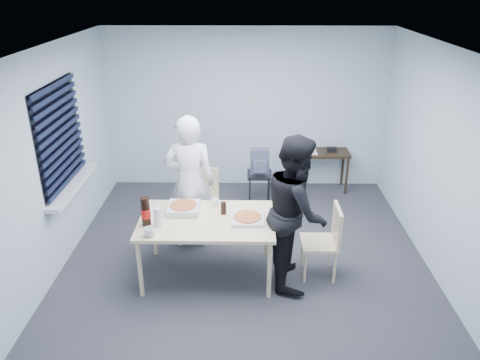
{
  "coord_description": "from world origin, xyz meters",
  "views": [
    {
      "loc": [
        0.01,
        -4.89,
        3.29
      ],
      "look_at": [
        -0.07,
        0.1,
        1.11
      ],
      "focal_mm": 35.0,
      "sensor_mm": 36.0,
      "label": 1
    }
  ],
  "objects_px": {
    "mug_a": "(150,232)",
    "stool": "(259,180)",
    "chair_far": "(203,196)",
    "backpack": "(260,162)",
    "side_table": "(318,156)",
    "soda_bottle": "(146,212)",
    "person_black": "(296,211)",
    "dining_table": "(207,224)",
    "person_white": "(190,183)",
    "chair_right": "(327,237)",
    "mug_b": "(215,202)"
  },
  "relations": [
    {
      "from": "mug_a",
      "to": "stool",
      "type": "bearing_deg",
      "value": 61.8
    },
    {
      "from": "chair_far",
      "to": "backpack",
      "type": "relative_size",
      "value": 2.24
    },
    {
      "from": "side_table",
      "to": "soda_bottle",
      "type": "relative_size",
      "value": 3.02
    },
    {
      "from": "person_black",
      "to": "side_table",
      "type": "bearing_deg",
      "value": -13.63
    },
    {
      "from": "dining_table",
      "to": "person_white",
      "type": "relative_size",
      "value": 0.87
    },
    {
      "from": "person_black",
      "to": "backpack",
      "type": "relative_size",
      "value": 4.45
    },
    {
      "from": "soda_bottle",
      "to": "mug_a",
      "type": "bearing_deg",
      "value": -71.07
    },
    {
      "from": "backpack",
      "to": "soda_bottle",
      "type": "xyz_separation_m",
      "value": [
        -1.31,
        -2.03,
        0.19
      ]
    },
    {
      "from": "dining_table",
      "to": "stool",
      "type": "distance_m",
      "value": 2.02
    },
    {
      "from": "chair_far",
      "to": "stool",
      "type": "bearing_deg",
      "value": 45.63
    },
    {
      "from": "chair_right",
      "to": "side_table",
      "type": "bearing_deg",
      "value": 84.68
    },
    {
      "from": "side_table",
      "to": "mug_b",
      "type": "relative_size",
      "value": 9.99
    },
    {
      "from": "dining_table",
      "to": "person_black",
      "type": "xyz_separation_m",
      "value": [
        1.0,
        -0.06,
        0.2
      ]
    },
    {
      "from": "person_black",
      "to": "soda_bottle",
      "type": "bearing_deg",
      "value": 92.86
    },
    {
      "from": "chair_right",
      "to": "person_white",
      "type": "distance_m",
      "value": 1.83
    },
    {
      "from": "mug_a",
      "to": "backpack",
      "type": "bearing_deg",
      "value": 61.67
    },
    {
      "from": "soda_bottle",
      "to": "person_black",
      "type": "bearing_deg",
      "value": 2.86
    },
    {
      "from": "person_black",
      "to": "stool",
      "type": "distance_m",
      "value": 2.04
    },
    {
      "from": "side_table",
      "to": "mug_b",
      "type": "bearing_deg",
      "value": -125.79
    },
    {
      "from": "person_white",
      "to": "side_table",
      "type": "bearing_deg",
      "value": -136.83
    },
    {
      "from": "person_white",
      "to": "soda_bottle",
      "type": "bearing_deg",
      "value": 65.32
    },
    {
      "from": "stool",
      "to": "soda_bottle",
      "type": "height_order",
      "value": "soda_bottle"
    },
    {
      "from": "chair_far",
      "to": "person_white",
      "type": "relative_size",
      "value": 0.5
    },
    {
      "from": "person_white",
      "to": "dining_table",
      "type": "bearing_deg",
      "value": 110.58
    },
    {
      "from": "person_white",
      "to": "backpack",
      "type": "height_order",
      "value": "person_white"
    },
    {
      "from": "mug_b",
      "to": "person_white",
      "type": "bearing_deg",
      "value": 132.65
    },
    {
      "from": "chair_right",
      "to": "mug_a",
      "type": "bearing_deg",
      "value": -168.41
    },
    {
      "from": "person_white",
      "to": "stool",
      "type": "height_order",
      "value": "person_white"
    },
    {
      "from": "backpack",
      "to": "mug_b",
      "type": "relative_size",
      "value": 3.98
    },
    {
      "from": "mug_b",
      "to": "chair_right",
      "type": "bearing_deg",
      "value": -13.63
    },
    {
      "from": "chair_right",
      "to": "mug_b",
      "type": "xyz_separation_m",
      "value": [
        -1.31,
        0.32,
        0.28
      ]
    },
    {
      "from": "mug_a",
      "to": "person_white",
      "type": "bearing_deg",
      "value": 74.29
    },
    {
      "from": "dining_table",
      "to": "person_white",
      "type": "height_order",
      "value": "person_white"
    },
    {
      "from": "soda_bottle",
      "to": "chair_right",
      "type": "bearing_deg",
      "value": 4.47
    },
    {
      "from": "person_black",
      "to": "mug_a",
      "type": "distance_m",
      "value": 1.61
    },
    {
      "from": "chair_far",
      "to": "chair_right",
      "type": "distance_m",
      "value": 1.87
    },
    {
      "from": "person_white",
      "to": "stool",
      "type": "distance_m",
      "value": 1.57
    },
    {
      "from": "dining_table",
      "to": "person_white",
      "type": "xyz_separation_m",
      "value": [
        -0.27,
        0.71,
        0.2
      ]
    },
    {
      "from": "chair_far",
      "to": "chair_right",
      "type": "relative_size",
      "value": 1.0
    },
    {
      "from": "chair_far",
      "to": "side_table",
      "type": "bearing_deg",
      "value": 38.27
    },
    {
      "from": "mug_a",
      "to": "chair_far",
      "type": "bearing_deg",
      "value": 73.68
    },
    {
      "from": "chair_far",
      "to": "mug_a",
      "type": "bearing_deg",
      "value": -106.32
    },
    {
      "from": "dining_table",
      "to": "mug_b",
      "type": "relative_size",
      "value": 15.35
    },
    {
      "from": "dining_table",
      "to": "side_table",
      "type": "relative_size",
      "value": 1.54
    },
    {
      "from": "chair_far",
      "to": "mug_b",
      "type": "relative_size",
      "value": 8.9
    },
    {
      "from": "person_white",
      "to": "person_black",
      "type": "height_order",
      "value": "same"
    },
    {
      "from": "person_black",
      "to": "soda_bottle",
      "type": "xyz_separation_m",
      "value": [
        -1.66,
        -0.08,
        0.02
      ]
    },
    {
      "from": "person_white",
      "to": "stool",
      "type": "relative_size",
      "value": 3.42
    },
    {
      "from": "dining_table",
      "to": "mug_a",
      "type": "distance_m",
      "value": 0.7
    },
    {
      "from": "person_white",
      "to": "mug_b",
      "type": "distance_m",
      "value": 0.51
    }
  ]
}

